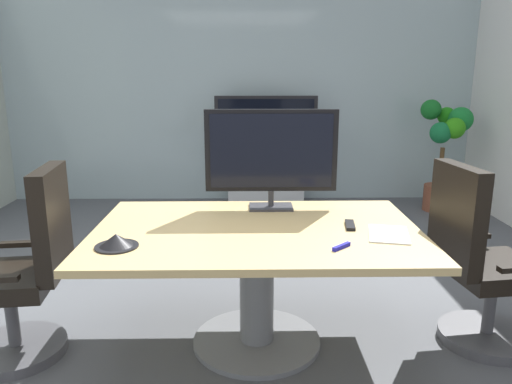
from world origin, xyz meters
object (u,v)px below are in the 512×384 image
object	(u,v)px
office_chair_left	(25,280)
conference_phone	(116,241)
wall_display_unit	(266,169)
office_chair_right	(479,271)
remote_control	(350,225)
tv_monitor	(271,153)
conference_table	(257,259)
potted_plant	(445,148)

from	to	relation	value
office_chair_left	conference_phone	xyz separation A→B (m)	(0.58, -0.21, 0.30)
conference_phone	wall_display_unit	bearing A→B (deg)	75.59
office_chair_left	conference_phone	size ratio (longest dim) A/B	4.95
office_chair_right	remote_control	bearing A→B (deg)	80.19
tv_monitor	wall_display_unit	bearing A→B (deg)	88.57
conference_table	remote_control	size ratio (longest dim) A/B	10.82
office_chair_left	tv_monitor	bearing A→B (deg)	103.94
conference_table	wall_display_unit	bearing A→B (deg)	86.95
office_chair_right	conference_phone	xyz separation A→B (m)	(-2.01, -0.28, 0.30)
conference_table	remote_control	world-z (taller)	remote_control
tv_monitor	conference_phone	xyz separation A→B (m)	(-0.82, -0.72, -0.33)
office_chair_left	potted_plant	xyz separation A→B (m)	(3.50, 2.95, 0.28)
office_chair_right	wall_display_unit	bearing A→B (deg)	12.41
conference_table	wall_display_unit	xyz separation A→B (m)	(0.17, 3.15, -0.10)
wall_display_unit	potted_plant	xyz separation A→B (m)	(2.03, -0.29, 0.29)
office_chair_left	wall_display_unit	xyz separation A→B (m)	(1.46, 3.23, -0.01)
office_chair_right	wall_display_unit	size ratio (longest dim) A/B	0.83
office_chair_left	remote_control	world-z (taller)	office_chair_left
office_chair_right	tv_monitor	world-z (taller)	tv_monitor
conference_table	remote_control	bearing A→B (deg)	2.31
conference_table	potted_plant	xyz separation A→B (m)	(2.20, 2.86, 0.20)
office_chair_left	wall_display_unit	bearing A→B (deg)	149.44
wall_display_unit	remote_control	distance (m)	3.16
tv_monitor	wall_display_unit	xyz separation A→B (m)	(0.07, 2.72, -0.64)
conference_phone	potted_plant	bearing A→B (deg)	47.23
wall_display_unit	office_chair_right	bearing A→B (deg)	-70.34
conference_table	potted_plant	distance (m)	3.61
office_chair_left	potted_plant	size ratio (longest dim) A/B	0.85
wall_display_unit	tv_monitor	bearing A→B (deg)	-91.43
wall_display_unit	office_chair_left	bearing A→B (deg)	-114.35
potted_plant	wall_display_unit	bearing A→B (deg)	171.95
remote_control	wall_display_unit	bearing A→B (deg)	104.17
tv_monitor	potted_plant	distance (m)	3.23
office_chair_right	conference_phone	world-z (taller)	office_chair_right
wall_display_unit	potted_plant	size ratio (longest dim) A/B	1.03
remote_control	conference_phone	bearing A→B (deg)	-158.43
conference_table	potted_plant	bearing A→B (deg)	52.43
conference_table	wall_display_unit	size ratio (longest dim) A/B	1.40
office_chair_left	wall_display_unit	size ratio (longest dim) A/B	0.83
office_chair_right	tv_monitor	distance (m)	1.42
potted_plant	conference_phone	world-z (taller)	potted_plant
conference_phone	office_chair_left	bearing A→B (deg)	160.41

